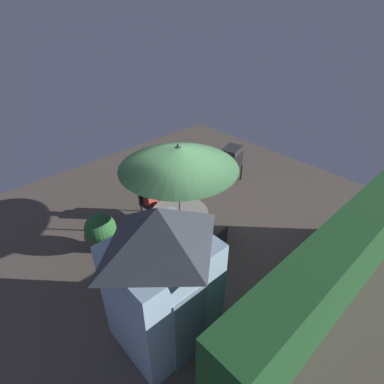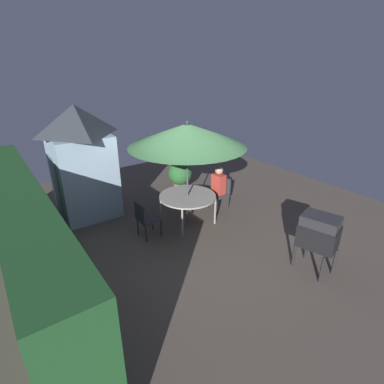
# 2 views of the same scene
# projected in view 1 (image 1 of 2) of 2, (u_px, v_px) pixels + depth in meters

# --- Properties ---
(ground_plane) EXTENTS (11.00, 11.00, 0.00)m
(ground_plane) POSITION_uv_depth(u_px,v_px,m) (198.00, 228.00, 8.51)
(ground_plane) COLOR brown
(hedge_backdrop) EXTENTS (6.25, 0.76, 1.98)m
(hedge_backdrop) POSITION_uv_depth(u_px,v_px,m) (331.00, 275.00, 5.85)
(hedge_backdrop) COLOR #1E4C23
(hedge_backdrop) RESTS_ON ground
(garden_shed) EXTENTS (1.73, 1.52, 2.87)m
(garden_shed) POSITION_uv_depth(u_px,v_px,m) (162.00, 277.00, 5.18)
(garden_shed) COLOR #9EBCD1
(garden_shed) RESTS_ON ground
(patio_table) EXTENTS (1.42, 1.42, 0.73)m
(patio_table) POSITION_uv_depth(u_px,v_px,m) (180.00, 213.00, 7.94)
(patio_table) COLOR #B2ADA3
(patio_table) RESTS_ON ground
(patio_umbrella) EXTENTS (2.77, 2.77, 2.59)m
(patio_umbrella) POSITION_uv_depth(u_px,v_px,m) (178.00, 157.00, 7.08)
(patio_umbrella) COLOR #4C4C51
(patio_umbrella) RESTS_ON ground
(bbq_grill) EXTENTS (0.81, 0.67, 1.20)m
(bbq_grill) POSITION_uv_depth(u_px,v_px,m) (232.00, 158.00, 10.17)
(bbq_grill) COLOR black
(bbq_grill) RESTS_ON ground
(chair_near_shed) EXTENTS (0.50, 0.50, 0.90)m
(chair_near_shed) POSITION_uv_depth(u_px,v_px,m) (149.00, 201.00, 8.69)
(chair_near_shed) COLOR #38383D
(chair_near_shed) RESTS_ON ground
(chair_far_side) EXTENTS (0.47, 0.48, 0.90)m
(chair_far_side) POSITION_uv_depth(u_px,v_px,m) (216.00, 241.00, 7.32)
(chair_far_side) COLOR #38383D
(chair_far_side) RESTS_ON ground
(potted_plant_by_shed) EXTENTS (0.75, 0.75, 1.00)m
(potted_plant_by_shed) POSITION_uv_depth(u_px,v_px,m) (101.00, 230.00, 7.57)
(potted_plant_by_shed) COLOR #936651
(potted_plant_by_shed) RESTS_ON ground
(person_in_red) EXTENTS (0.36, 0.27, 1.26)m
(person_in_red) POSITION_uv_depth(u_px,v_px,m) (150.00, 194.00, 8.50)
(person_in_red) COLOR #CC3D33
(person_in_red) RESTS_ON ground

